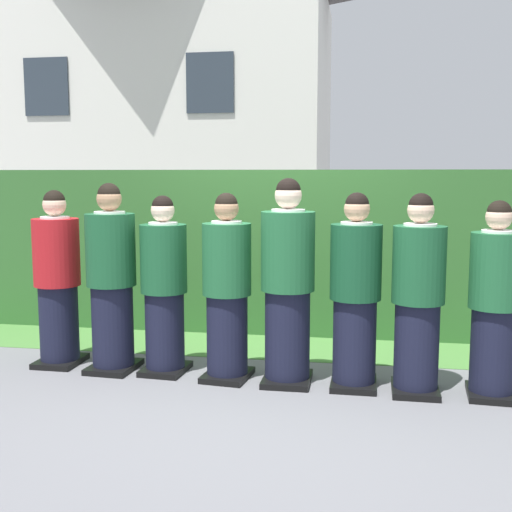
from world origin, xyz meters
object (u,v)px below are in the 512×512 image
at_px(student_in_red_blazer, 57,283).
at_px(student_front_row_5, 355,296).
at_px(student_front_row_1, 112,282).
at_px(student_front_row_6, 418,299).
at_px(student_front_row_7, 495,305).
at_px(student_front_row_4, 288,287).
at_px(student_front_row_2, 164,289).
at_px(student_front_row_3, 227,292).

bearing_deg(student_in_red_blazer, student_front_row_5, -3.92).
relative_size(student_in_red_blazer, student_front_row_1, 0.96).
relative_size(student_front_row_6, student_front_row_7, 1.03).
distance_m(student_front_row_4, student_front_row_7, 1.61).
xyz_separation_m(student_front_row_1, student_front_row_5, (2.10, -0.10, -0.03)).
height_order(student_front_row_2, student_front_row_3, student_front_row_3).
bearing_deg(student_front_row_1, student_front_row_6, -3.62).
xyz_separation_m(student_front_row_3, student_front_row_4, (0.51, -0.02, 0.06)).
relative_size(student_front_row_5, student_front_row_7, 1.03).
bearing_deg(student_front_row_4, student_front_row_2, 174.87).
relative_size(student_front_row_1, student_front_row_7, 1.08).
bearing_deg(student_front_row_1, student_front_row_4, -3.04).
bearing_deg(student_front_row_1, student_front_row_5, -2.70).
height_order(student_in_red_blazer, student_front_row_4, student_front_row_4).
bearing_deg(student_front_row_6, student_front_row_1, 176.38).
height_order(student_front_row_1, student_front_row_6, student_front_row_1).
height_order(student_front_row_4, student_front_row_7, student_front_row_4).
xyz_separation_m(student_front_row_1, student_front_row_3, (1.04, -0.06, -0.04)).
xyz_separation_m(student_in_red_blazer, student_front_row_7, (3.71, -0.25, -0.03)).
bearing_deg(student_front_row_4, student_front_row_5, -1.73).
distance_m(student_front_row_2, student_front_row_5, 1.64).
relative_size(student_front_row_2, student_front_row_7, 1.01).
bearing_deg(student_front_row_4, student_front_row_1, 176.96).
height_order(student_front_row_2, student_front_row_4, student_front_row_4).
bearing_deg(student_front_row_3, student_front_row_6, -3.66).
relative_size(student_front_row_2, student_front_row_4, 0.91).
bearing_deg(student_front_row_1, student_in_red_blazer, 171.44).
bearing_deg(student_in_red_blazer, student_front_row_7, -3.79).
height_order(student_front_row_2, student_front_row_5, student_front_row_5).
distance_m(student_front_row_1, student_front_row_7, 3.17).
relative_size(student_in_red_blazer, student_front_row_6, 1.00).
bearing_deg(student_front_row_3, student_in_red_blazer, 174.70).
bearing_deg(student_front_row_4, student_front_row_7, -2.87).
distance_m(student_front_row_2, student_front_row_3, 0.58).
bearing_deg(student_front_row_7, student_front_row_2, 176.22).
bearing_deg(student_front_row_6, student_in_red_blazer, 175.51).
distance_m(student_front_row_5, student_front_row_7, 1.06).
bearing_deg(student_front_row_1, student_front_row_2, 1.79).
xyz_separation_m(student_front_row_5, student_front_row_6, (0.48, -0.06, -0.00)).
height_order(student_in_red_blazer, student_front_row_7, student_in_red_blazer).
relative_size(student_front_row_4, student_front_row_7, 1.11).
bearing_deg(student_front_row_5, student_front_row_7, -3.46).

